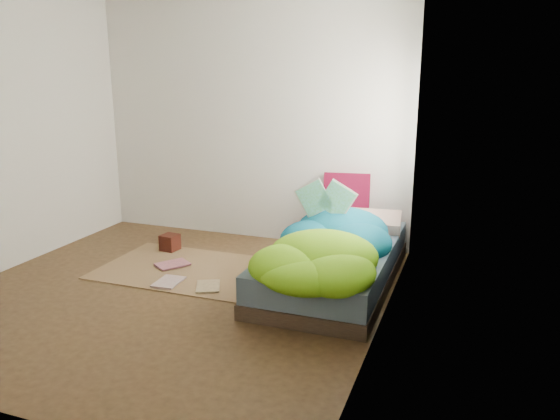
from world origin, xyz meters
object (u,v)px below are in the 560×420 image
at_px(open_book, 325,188).
at_px(floor_book_b, 168,261).
at_px(pillow_magenta, 346,197).
at_px(floor_book_a, 158,281).
at_px(bed, 334,264).
at_px(wooden_box, 170,242).

relative_size(open_book, floor_book_b, 1.49).
bearing_deg(floor_book_b, pillow_magenta, 68.38).
relative_size(pillow_magenta, floor_book_a, 1.63).
bearing_deg(bed, floor_book_b, -176.52).
bearing_deg(open_book, pillow_magenta, 84.32).
bearing_deg(open_book, wooden_box, 172.05).
bearing_deg(floor_book_a, bed, 18.05).
xyz_separation_m(bed, pillow_magenta, (-0.11, 0.91, 0.40)).
relative_size(wooden_box, floor_book_a, 0.57).
distance_m(open_book, floor_book_a, 1.69).
bearing_deg(wooden_box, bed, -7.96).
distance_m(bed, wooden_box, 1.83).
bearing_deg(open_book, floor_book_b, -175.00).
xyz_separation_m(pillow_magenta, wooden_box, (-1.70, -0.65, -0.48)).
bearing_deg(pillow_magenta, bed, -92.05).
bearing_deg(floor_book_b, open_book, 44.17).
distance_m(bed, pillow_magenta, 1.00).
xyz_separation_m(floor_book_a, floor_book_b, (-0.18, 0.46, 0.00)).
xyz_separation_m(wooden_box, floor_book_a, (0.37, -0.81, -0.07)).
relative_size(bed, floor_book_a, 7.01).
height_order(open_book, wooden_box, open_book).
xyz_separation_m(bed, open_book, (-0.13, 0.15, 0.65)).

